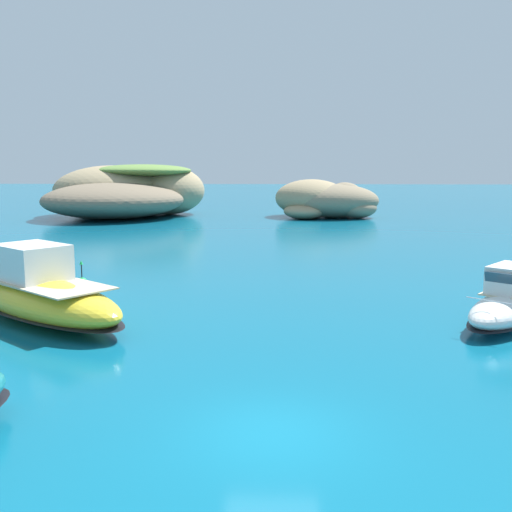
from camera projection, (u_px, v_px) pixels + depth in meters
The scene contains 5 objects.
ground_plane at pixel (272, 433), 14.21m from camera, with size 400.00×400.00×0.00m, color #0C5B7A.
islet_large at pixel (124, 193), 76.49m from camera, with size 24.15×27.88×6.75m.
islet_small at pixel (326, 200), 73.91m from camera, with size 15.39×13.01×4.83m.
motorboat_yellow at pixel (40, 295), 24.55m from camera, with size 10.59×9.29×3.20m.
channel_buoy at pixel (82, 282), 31.15m from camera, with size 0.56×0.56×1.48m.
Camera 1 is at (0.21, -13.38, 6.49)m, focal length 40.55 mm.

